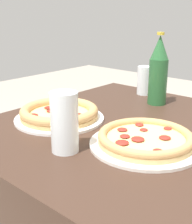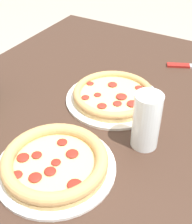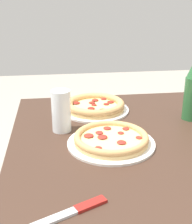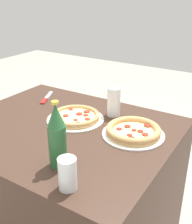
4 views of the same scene
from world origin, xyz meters
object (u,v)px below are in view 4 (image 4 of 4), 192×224
object	(u,v)px
pizza_pepperoni	(133,131)
beer_bottle	(57,136)
pizza_margherita	(75,117)
glass_red_wine	(68,175)
glass_iced_tea	(114,103)
knife	(46,98)

from	to	relation	value
pizza_pepperoni	beer_bottle	bearing A→B (deg)	-110.91
pizza_margherita	glass_red_wine	world-z (taller)	glass_red_wine
glass_iced_tea	beer_bottle	bearing A→B (deg)	-85.01
pizza_pepperoni	beer_bottle	size ratio (longest dim) A/B	1.09
beer_bottle	knife	world-z (taller)	beer_bottle
glass_iced_tea	beer_bottle	size ratio (longest dim) A/B	0.58
pizza_pepperoni	knife	xyz separation A→B (m)	(-0.64, 0.14, -0.02)
pizza_margherita	glass_red_wine	size ratio (longest dim) A/B	2.50
glass_red_wine	knife	bearing A→B (deg)	136.24
glass_red_wine	beer_bottle	xyz separation A→B (m)	(-0.11, 0.09, 0.07)
pizza_margherita	pizza_pepperoni	xyz separation A→B (m)	(0.32, 0.01, 0.00)
pizza_margherita	glass_red_wine	xyz separation A→B (m)	(0.29, -0.44, 0.03)
pizza_pepperoni	beer_bottle	world-z (taller)	beer_bottle
glass_red_wine	knife	world-z (taller)	glass_red_wine
glass_red_wine	beer_bottle	size ratio (longest dim) A/B	0.44
pizza_margherita	knife	distance (m)	0.36
beer_bottle	knife	distance (m)	0.72
knife	glass_red_wine	bearing A→B (deg)	-43.76
glass_iced_tea	knife	world-z (taller)	glass_iced_tea
pizza_pepperoni	knife	size ratio (longest dim) A/B	1.49
pizza_pepperoni	glass_red_wine	size ratio (longest dim) A/B	2.46
glass_iced_tea	pizza_margherita	bearing A→B (deg)	-130.34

